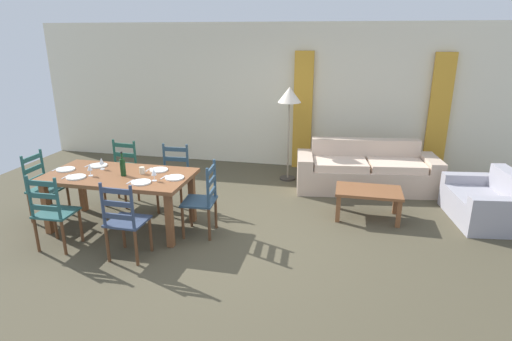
{
  "coord_description": "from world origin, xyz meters",
  "views": [
    {
      "loc": [
        1.43,
        -4.69,
        2.49
      ],
      "look_at": [
        0.27,
        0.51,
        0.75
      ],
      "focal_mm": 29.4,
      "sensor_mm": 36.0,
      "label": 1
    }
  ],
  "objects_px": {
    "dining_chair_far_right": "(174,178)",
    "coffee_cup_primary": "(142,170)",
    "wine_bottle": "(123,167)",
    "dining_chair_near_left": "(53,212)",
    "wine_glass_far_left": "(102,161)",
    "dining_chair_far_left": "(122,173)",
    "wine_glass_near_right": "(154,172)",
    "armchair_upholstered": "(488,204)",
    "dining_chair_near_right": "(125,221)",
    "dining_chair_head_west": "(44,187)",
    "dining_table": "(119,180)",
    "standing_lamp": "(289,101)",
    "dining_chair_head_east": "(203,199)",
    "couch": "(366,172)",
    "wine_glass_near_left": "(90,168)",
    "coffee_table": "(368,194)"
  },
  "relations": [
    {
      "from": "dining_chair_near_right",
      "to": "dining_chair_far_left",
      "type": "height_order",
      "value": "same"
    },
    {
      "from": "dining_chair_far_right",
      "to": "coffee_cup_primary",
      "type": "xyz_separation_m",
      "value": [
        -0.14,
        -0.67,
        0.32
      ]
    },
    {
      "from": "dining_chair_far_left",
      "to": "armchair_upholstered",
      "type": "bearing_deg",
      "value": 5.26
    },
    {
      "from": "dining_chair_head_west",
      "to": "coffee_table",
      "type": "distance_m",
      "value": 4.51
    },
    {
      "from": "dining_chair_far_right",
      "to": "wine_glass_near_left",
      "type": "xyz_separation_m",
      "value": [
        -0.75,
        -0.89,
        0.38
      ]
    },
    {
      "from": "dining_chair_far_left",
      "to": "dining_chair_far_right",
      "type": "bearing_deg",
      "value": -2.93
    },
    {
      "from": "dining_table",
      "to": "wine_glass_far_left",
      "type": "bearing_deg",
      "value": 156.78
    },
    {
      "from": "wine_glass_near_left",
      "to": "couch",
      "type": "distance_m",
      "value": 4.3
    },
    {
      "from": "dining_chair_head_east",
      "to": "couch",
      "type": "relative_size",
      "value": 0.41
    },
    {
      "from": "dining_chair_far_right",
      "to": "coffee_cup_primary",
      "type": "height_order",
      "value": "dining_chair_far_right"
    },
    {
      "from": "dining_chair_far_right",
      "to": "coffee_table",
      "type": "height_order",
      "value": "dining_chair_far_right"
    },
    {
      "from": "couch",
      "to": "armchair_upholstered",
      "type": "relative_size",
      "value": 1.88
    },
    {
      "from": "dining_chair_head_east",
      "to": "standing_lamp",
      "type": "xyz_separation_m",
      "value": [
        0.75,
        2.38,
        0.93
      ]
    },
    {
      "from": "dining_chair_far_left",
      "to": "wine_glass_far_left",
      "type": "relative_size",
      "value": 5.96
    },
    {
      "from": "dining_chair_near_left",
      "to": "wine_glass_near_right",
      "type": "xyz_separation_m",
      "value": [
        1.04,
        0.58,
        0.38
      ]
    },
    {
      "from": "wine_bottle",
      "to": "wine_glass_near_left",
      "type": "height_order",
      "value": "wine_bottle"
    },
    {
      "from": "dining_table",
      "to": "wine_glass_near_left",
      "type": "distance_m",
      "value": 0.4
    },
    {
      "from": "dining_chair_near_left",
      "to": "wine_glass_far_left",
      "type": "xyz_separation_m",
      "value": [
        0.15,
        0.86,
        0.38
      ]
    },
    {
      "from": "dining_table",
      "to": "wine_bottle",
      "type": "bearing_deg",
      "value": -22.43
    },
    {
      "from": "wine_bottle",
      "to": "wine_glass_far_left",
      "type": "xyz_separation_m",
      "value": [
        -0.41,
        0.18,
        -0.01
      ]
    },
    {
      "from": "dining_chair_head_east",
      "to": "armchair_upholstered",
      "type": "bearing_deg",
      "value": 18.45
    },
    {
      "from": "dining_chair_near_left",
      "to": "dining_chair_head_west",
      "type": "distance_m",
      "value": 1.02
    },
    {
      "from": "coffee_cup_primary",
      "to": "coffee_table",
      "type": "xyz_separation_m",
      "value": [
        2.93,
        0.94,
        -0.44
      ]
    },
    {
      "from": "dining_chair_far_left",
      "to": "standing_lamp",
      "type": "height_order",
      "value": "standing_lamp"
    },
    {
      "from": "armchair_upholstered",
      "to": "dining_chair_far_right",
      "type": "bearing_deg",
      "value": -173.15
    },
    {
      "from": "armchair_upholstered",
      "to": "dining_chair_head_west",
      "type": "bearing_deg",
      "value": -168.14
    },
    {
      "from": "coffee_cup_primary",
      "to": "standing_lamp",
      "type": "relative_size",
      "value": 0.05
    },
    {
      "from": "dining_chair_far_right",
      "to": "wine_glass_near_right",
      "type": "height_order",
      "value": "dining_chair_far_right"
    },
    {
      "from": "dining_chair_head_west",
      "to": "armchair_upholstered",
      "type": "height_order",
      "value": "dining_chair_head_west"
    },
    {
      "from": "dining_table",
      "to": "dining_chair_far_right",
      "type": "height_order",
      "value": "dining_chair_far_right"
    },
    {
      "from": "wine_glass_near_right",
      "to": "couch",
      "type": "xyz_separation_m",
      "value": [
        2.65,
        2.37,
        -0.57
      ]
    },
    {
      "from": "dining_chair_near_left",
      "to": "armchair_upholstered",
      "type": "bearing_deg",
      "value": 20.65
    },
    {
      "from": "dining_chair_near_left",
      "to": "armchair_upholstered",
      "type": "xyz_separation_m",
      "value": [
        5.32,
        2.0,
        -0.23
      ]
    },
    {
      "from": "dining_chair_far_left",
      "to": "wine_bottle",
      "type": "height_order",
      "value": "wine_bottle"
    },
    {
      "from": "dining_chair_head_west",
      "to": "dining_table",
      "type": "bearing_deg",
      "value": -0.61
    },
    {
      "from": "dining_chair_far_right",
      "to": "armchair_upholstered",
      "type": "relative_size",
      "value": 0.76
    },
    {
      "from": "dining_chair_far_right",
      "to": "dining_chair_far_left",
      "type": "bearing_deg",
      "value": 177.07
    },
    {
      "from": "dining_chair_near_left",
      "to": "dining_chair_head_east",
      "type": "xyz_separation_m",
      "value": [
        1.6,
        0.76,
        0.0
      ]
    },
    {
      "from": "dining_chair_far_right",
      "to": "wine_bottle",
      "type": "bearing_deg",
      "value": -113.42
    },
    {
      "from": "couch",
      "to": "coffee_table",
      "type": "distance_m",
      "value": 1.22
    },
    {
      "from": "armchair_upholstered",
      "to": "standing_lamp",
      "type": "distance_m",
      "value": 3.38
    },
    {
      "from": "dining_table",
      "to": "dining_chair_near_left",
      "type": "distance_m",
      "value": 0.88
    },
    {
      "from": "coffee_table",
      "to": "armchair_upholstered",
      "type": "height_order",
      "value": "armchair_upholstered"
    },
    {
      "from": "dining_chair_far_right",
      "to": "coffee_table",
      "type": "relative_size",
      "value": 1.07
    },
    {
      "from": "dining_table",
      "to": "wine_glass_near_right",
      "type": "bearing_deg",
      "value": -13.9
    },
    {
      "from": "wine_glass_far_left",
      "to": "coffee_table",
      "type": "xyz_separation_m",
      "value": [
        3.54,
        0.88,
        -0.51
      ]
    },
    {
      "from": "dining_chair_near_right",
      "to": "dining_chair_far_right",
      "type": "xyz_separation_m",
      "value": [
        -0.05,
        1.51,
        0.0
      ]
    },
    {
      "from": "dining_chair_head_west",
      "to": "wine_glass_near_left",
      "type": "distance_m",
      "value": 0.96
    },
    {
      "from": "dining_chair_far_left",
      "to": "wine_glass_near_right",
      "type": "xyz_separation_m",
      "value": [
        1.0,
        -0.93,
        0.38
      ]
    },
    {
      "from": "dining_chair_far_left",
      "to": "wine_glass_far_left",
      "type": "xyz_separation_m",
      "value": [
        0.11,
        -0.66,
        0.38
      ]
    }
  ]
}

